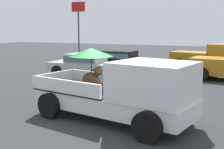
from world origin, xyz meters
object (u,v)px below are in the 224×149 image
Objects in this scene: pickup_truck_main at (124,90)px; parked_sedan_near at (120,59)px; motel_sign at (78,19)px; pickup_truck_red at (210,58)px; parked_sedan_far at (85,64)px.

pickup_truck_main is 11.03m from parked_sedan_near.
parked_sedan_near is at bearing -41.79° from motel_sign.
motel_sign is (-12.66, 3.88, 2.84)m from pickup_truck_red.
pickup_truck_main is at bearing -81.72° from pickup_truck_red.
parked_sedan_near is at bearing 124.45° from pickup_truck_main.
motel_sign is at bearing 175.51° from pickup_truck_red.
parked_sedan_far is at bearing -56.61° from motel_sign.
parked_sedan_far is at bearing 138.17° from pickup_truck_main.
parked_sedan_far is at bearing -126.70° from pickup_truck_red.
parked_sedan_near is (-5.48, -2.54, -0.13)m from pickup_truck_red.
pickup_truck_red is 1.18× the size of parked_sedan_far.
pickup_truck_main is 12.63m from pickup_truck_red.
parked_sedan_near is 0.82× the size of motel_sign.
pickup_truck_red is at bearing -17.03° from motel_sign.
pickup_truck_red is 8.51m from parked_sedan_far.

